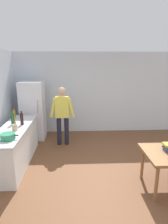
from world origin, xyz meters
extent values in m
plane|color=brown|center=(0.00, 0.00, 0.00)|extent=(14.00, 14.00, 0.00)
cube|color=silver|center=(0.00, 3.00, 1.35)|extent=(6.40, 0.12, 2.70)
cube|color=white|center=(-2.00, 0.80, 0.43)|extent=(0.60, 2.12, 0.86)
cube|color=silver|center=(-2.00, 0.80, 0.88)|extent=(0.64, 2.20, 0.04)
cube|color=white|center=(-1.90, 2.40, 0.90)|extent=(0.70, 0.64, 1.80)
cylinder|color=#B2B2B7|center=(-1.68, 2.06, 1.10)|extent=(0.02, 0.02, 0.40)
cylinder|color=#1E1E2D|center=(-1.06, 1.85, 0.42)|extent=(0.13, 0.13, 0.84)
cylinder|color=#1E1E2D|center=(-0.84, 1.85, 0.42)|extent=(0.13, 0.13, 0.84)
cube|color=#D8CC4C|center=(-0.95, 1.85, 1.14)|extent=(0.38, 0.22, 0.60)
sphere|color=tan|center=(-0.95, 1.85, 1.59)|extent=(0.22, 0.22, 0.22)
cylinder|color=#D8CC4C|center=(-1.20, 1.81, 1.12)|extent=(0.20, 0.09, 0.55)
cylinder|color=#D8CC4C|center=(-0.70, 1.81, 1.12)|extent=(0.20, 0.09, 0.55)
cylinder|color=olive|center=(0.80, -0.65, 0.35)|extent=(0.06, 0.06, 0.70)
cylinder|color=olive|center=(0.80, 0.05, 0.35)|extent=(0.06, 0.06, 0.70)
cylinder|color=#2D845B|center=(-1.90, 0.11, 0.96)|extent=(0.28, 0.28, 0.12)
cube|color=black|center=(-1.73, 0.11, 0.98)|extent=(0.06, 0.03, 0.02)
cylinder|color=tan|center=(-1.92, 0.61, 0.97)|extent=(0.11, 0.11, 0.14)
cylinder|color=olive|center=(-1.90, 0.61, 1.11)|extent=(0.02, 0.05, 0.22)
cylinder|color=olive|center=(-1.90, 0.60, 1.11)|extent=(0.02, 0.04, 0.22)
cylinder|color=#996619|center=(-2.22, 1.61, 1.01)|extent=(0.06, 0.06, 0.22)
cylinder|color=#996619|center=(-2.22, 1.61, 1.15)|extent=(0.03, 0.03, 0.06)
cylinder|color=black|center=(-1.87, 1.02, 1.04)|extent=(0.08, 0.08, 0.28)
cylinder|color=black|center=(-1.87, 1.02, 1.21)|extent=(0.03, 0.03, 0.06)
cylinder|color=#1E5123|center=(-2.09, 1.04, 1.04)|extent=(0.08, 0.08, 0.28)
cylinder|color=#1E5123|center=(-2.09, 1.04, 1.21)|extent=(0.03, 0.03, 0.06)
camera|label=1|loc=(-0.57, -3.44, 2.36)|focal=30.60mm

